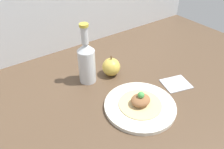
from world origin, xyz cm
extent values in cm
cube|color=brown|center=(0.00, 0.00, -2.00)|extent=(180.00, 110.00, 4.00)
cylinder|color=silver|center=(-3.62, -10.65, 0.83)|extent=(29.60, 29.60, 1.66)
torus|color=silver|center=(-3.62, -10.65, 1.41)|extent=(28.39, 28.39, 1.16)
cylinder|color=#D6BC7F|center=(-3.62, -10.65, 1.86)|extent=(17.77, 17.77, 0.40)
ellipsoid|color=brown|center=(-3.62, -10.65, 4.03)|extent=(8.39, 7.13, 3.94)
sphere|color=#4CA34C|center=(-3.62, -10.65, 6.82)|extent=(2.75, 2.75, 2.75)
cylinder|color=silver|center=(-11.90, 17.83, 8.19)|extent=(7.93, 7.93, 16.38)
cone|color=silver|center=(-11.90, 17.83, 18.16)|extent=(7.93, 7.93, 3.57)
cylinder|color=silver|center=(-11.90, 17.83, 23.86)|extent=(3.17, 3.17, 7.81)
cylinder|color=gold|center=(-11.90, 17.83, 28.36)|extent=(3.97, 3.97, 1.20)
sphere|color=gold|center=(-0.08, 15.30, 4.48)|extent=(8.97, 8.97, 8.97)
cylinder|color=brown|center=(-0.08, 15.30, 9.68)|extent=(0.72, 0.72, 2.02)
cube|color=#B7BCC6|center=(20.57, -8.78, 0.40)|extent=(14.75, 13.50, 0.80)
camera|label=1|loc=(-50.62, -57.40, 64.50)|focal=35.00mm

